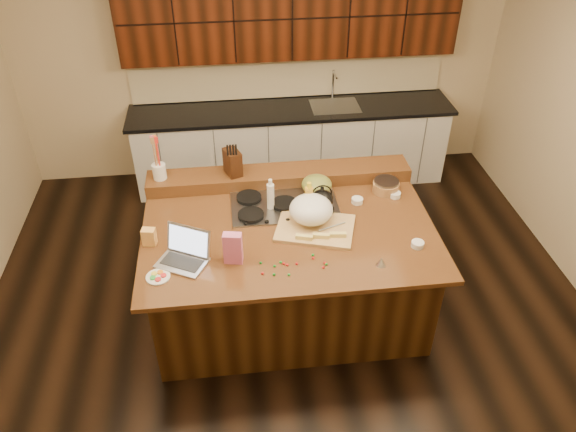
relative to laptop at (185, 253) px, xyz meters
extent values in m
cube|color=black|center=(0.83, 0.30, -0.99)|extent=(5.50, 5.00, 0.01)
cube|color=silver|center=(0.83, 0.30, 1.72)|extent=(5.50, 5.00, 0.01)
cube|color=#C4AF89|center=(0.83, 2.81, 0.36)|extent=(5.50, 0.01, 2.70)
cube|color=black|center=(0.83, 0.30, -0.55)|extent=(2.22, 1.42, 0.88)
cube|color=black|center=(0.83, 0.30, -0.09)|extent=(2.40, 1.60, 0.04)
cube|color=black|center=(0.83, 1.00, -0.01)|extent=(2.40, 0.30, 0.12)
cube|color=gray|center=(0.83, 0.60, -0.06)|extent=(0.92, 0.52, 0.02)
cylinder|color=black|center=(0.53, 0.73, -0.04)|extent=(0.22, 0.22, 0.03)
cylinder|color=black|center=(1.13, 0.73, -0.04)|extent=(0.22, 0.22, 0.03)
cylinder|color=black|center=(0.53, 0.47, -0.04)|extent=(0.22, 0.22, 0.03)
cylinder|color=black|center=(1.13, 0.47, -0.04)|extent=(0.22, 0.22, 0.03)
cylinder|color=black|center=(0.83, 0.60, -0.04)|extent=(0.22, 0.22, 0.03)
cube|color=silver|center=(1.13, 2.47, -0.54)|extent=(3.60, 0.62, 0.90)
cube|color=black|center=(1.13, 2.47, -0.07)|extent=(3.70, 0.66, 0.04)
cube|color=gray|center=(1.63, 2.47, -0.05)|extent=(0.55, 0.42, 0.01)
cylinder|color=gray|center=(1.63, 2.65, 0.13)|extent=(0.02, 0.02, 0.36)
cube|color=black|center=(1.13, 2.62, 0.96)|extent=(3.60, 0.34, 0.90)
cube|color=#C4AF89|center=(1.13, 2.78, 0.21)|extent=(3.60, 0.03, 0.50)
ellipsoid|color=black|center=(1.13, 0.47, 0.07)|extent=(0.21, 0.21, 0.18)
ellipsoid|color=olive|center=(1.13, 0.73, 0.05)|extent=(0.31, 0.31, 0.15)
cube|color=#B7B7BC|center=(-0.03, -0.05, -0.06)|extent=(0.44, 0.39, 0.02)
cube|color=black|center=(-0.03, -0.05, -0.05)|extent=(0.34, 0.27, 0.00)
cube|color=#B7B7BC|center=(0.03, 0.06, 0.07)|extent=(0.35, 0.24, 0.23)
cube|color=silver|center=(0.03, 0.05, 0.07)|extent=(0.32, 0.20, 0.20)
cylinder|color=gold|center=(1.02, 0.46, 0.07)|extent=(0.09, 0.09, 0.27)
cylinder|color=silver|center=(0.71, 0.58, 0.06)|extent=(0.07, 0.07, 0.25)
cube|color=tan|center=(1.04, 0.25, -0.05)|extent=(0.73, 0.61, 0.03)
ellipsoid|color=white|center=(1.02, 0.34, 0.07)|extent=(0.36, 0.36, 0.22)
cube|color=#EDD872|center=(0.93, 0.10, -0.02)|extent=(0.14, 0.04, 0.04)
cube|color=#EDD872|center=(1.07, 0.10, -0.02)|extent=(0.14, 0.04, 0.04)
cube|color=#EDD872|center=(1.20, 0.10, -0.02)|extent=(0.14, 0.04, 0.04)
cylinder|color=gray|center=(1.18, 0.23, -0.03)|extent=(0.24, 0.10, 0.01)
cylinder|color=white|center=(1.81, -0.06, -0.04)|extent=(0.11, 0.11, 0.04)
cylinder|color=white|center=(1.47, 0.58, -0.04)|extent=(0.12, 0.12, 0.04)
cylinder|color=white|center=(1.82, 0.63, -0.04)|extent=(0.10, 0.10, 0.04)
cylinder|color=#996B3F|center=(1.76, 0.73, -0.02)|extent=(0.32, 0.32, 0.09)
cone|color=silver|center=(1.47, -0.24, -0.03)|extent=(0.10, 0.10, 0.07)
cube|color=pink|center=(0.36, -0.07, 0.06)|extent=(0.15, 0.10, 0.26)
cylinder|color=white|center=(-0.20, -0.18, -0.06)|extent=(0.21, 0.21, 0.01)
cube|color=#F5B156|center=(-0.28, 0.22, 0.01)|extent=(0.12, 0.09, 0.15)
cylinder|color=white|center=(-0.24, 1.00, 0.12)|extent=(0.15, 0.15, 0.14)
cube|color=black|center=(0.41, 1.00, 0.17)|extent=(0.18, 0.22, 0.23)
ellipsoid|color=red|center=(0.97, -0.11, -0.06)|extent=(0.02, 0.02, 0.02)
ellipsoid|color=#198C26|center=(0.57, -0.12, -0.06)|extent=(0.02, 0.02, 0.02)
ellipsoid|color=red|center=(0.74, -0.15, -0.06)|extent=(0.02, 0.02, 0.02)
ellipsoid|color=#198C26|center=(0.67, -0.17, -0.06)|extent=(0.02, 0.02, 0.02)
ellipsoid|color=red|center=(0.57, -0.24, -0.06)|extent=(0.02, 0.02, 0.02)
ellipsoid|color=#198C26|center=(0.65, -0.26, -0.06)|extent=(0.02, 0.02, 0.02)
ellipsoid|color=red|center=(1.03, -0.23, -0.06)|extent=(0.02, 0.02, 0.02)
ellipsoid|color=#198C26|center=(1.06, -0.19, -0.06)|extent=(0.02, 0.02, 0.02)
ellipsoid|color=red|center=(0.84, -0.16, -0.06)|extent=(0.02, 0.02, 0.02)
ellipsoid|color=#198C26|center=(0.72, -0.13, -0.06)|extent=(0.02, 0.02, 0.02)
ellipsoid|color=red|center=(1.05, -0.18, -0.06)|extent=(0.02, 0.02, 0.02)
ellipsoid|color=#198C26|center=(0.97, -0.08, -0.06)|extent=(0.02, 0.02, 0.02)
ellipsoid|color=red|center=(0.76, -0.17, -0.06)|extent=(0.02, 0.02, 0.02)
ellipsoid|color=#198C26|center=(0.76, -0.28, -0.06)|extent=(0.02, 0.02, 0.02)
ellipsoid|color=red|center=(1.06, -0.19, -0.06)|extent=(0.02, 0.02, 0.02)
camera|label=1|loc=(0.39, -3.33, 2.76)|focal=35.00mm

